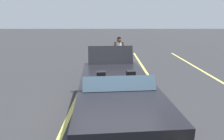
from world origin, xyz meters
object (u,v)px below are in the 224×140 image
suitcase_large_black (104,69)px  traveler_person (119,53)px  convertible_car (118,99)px  suitcase_medium_bright (116,64)px

suitcase_large_black → traveler_person: traveler_person is taller
suitcase_large_black → convertible_car: bearing=-134.6°
suitcase_large_black → traveler_person: 1.05m
convertible_car → suitcase_medium_bright: convertible_car is taller
suitcase_medium_bright → traveler_person: bearing=143.0°
suitcase_large_black → suitcase_medium_bright: size_ratio=1.25×
convertible_car → traveler_person: (-4.07, 0.19, 0.34)m
suitcase_large_black → suitcase_medium_bright: (-1.25, 0.52, -0.06)m
traveler_person → suitcase_large_black: bearing=-56.6°
convertible_car → traveler_person: bearing=172.9°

